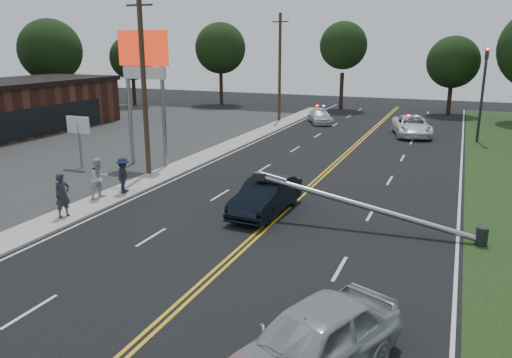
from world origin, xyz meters
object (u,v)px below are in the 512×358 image
at_px(traffic_signal, 483,86).
at_px(utility_pole_mid, 144,85).
at_px(pylon_sign, 144,66).
at_px(bystander_c, 124,175).
at_px(small_sign, 79,129).
at_px(waiting_sedan, 312,342).
at_px(crashed_sedan, 266,196).
at_px(bystander_d, 123,177).
at_px(emergency_a, 412,126).
at_px(bystander_a, 62,195).
at_px(emergency_b, 320,116).
at_px(bystander_b, 99,178).
at_px(utility_pole_far, 280,68).
at_px(fallen_streetlight, 376,209).

distance_m(traffic_signal, utility_pole_mid, 25.12).
height_order(pylon_sign, bystander_c, pylon_sign).
distance_m(small_sign, waiting_sedan, 22.97).
bearing_deg(crashed_sedan, bystander_d, -175.71).
xyz_separation_m(utility_pole_mid, emergency_a, (12.58, 18.82, -4.28)).
bearing_deg(bystander_a, pylon_sign, 25.88).
height_order(bystander_c, bystander_d, bystander_c).
relative_size(traffic_signal, bystander_c, 3.96).
bearing_deg(emergency_b, crashed_sedan, -106.27).
relative_size(traffic_signal, waiting_sedan, 1.40).
relative_size(pylon_sign, waiting_sedan, 1.59).
height_order(crashed_sedan, waiting_sedan, waiting_sedan).
height_order(waiting_sedan, bystander_b, bystander_b).
bearing_deg(small_sign, bystander_d, -32.62).
height_order(pylon_sign, utility_pole_far, utility_pole_far).
height_order(emergency_a, bystander_d, bystander_d).
relative_size(emergency_a, emergency_b, 1.32).
xyz_separation_m(fallen_streetlight, bystander_c, (-12.28, 0.26, 0.09)).
relative_size(emergency_a, bystander_d, 3.64).
distance_m(bystander_b, bystander_c, 1.27).
bearing_deg(bystander_d, small_sign, 43.42).
height_order(crashed_sedan, emergency_a, emergency_a).
height_order(utility_pole_far, emergency_a, utility_pole_far).
bearing_deg(bystander_d, bystander_c, -67.34).
bearing_deg(pylon_sign, emergency_b, 75.63).
distance_m(fallen_streetlight, bystander_a, 13.00).
height_order(bystander_b, bystander_c, bystander_b).
distance_m(utility_pole_mid, bystander_b, 6.33).
xyz_separation_m(crashed_sedan, waiting_sedan, (5.01, -10.10, 0.07)).
bearing_deg(utility_pole_mid, small_sign, 180.00).
relative_size(utility_pole_far, waiting_sedan, 1.99).
bearing_deg(utility_pole_far, fallen_streetlight, -62.76).
distance_m(crashed_sedan, bystander_d, 7.48).
bearing_deg(utility_pole_far, bystander_a, -88.25).
relative_size(pylon_sign, emergency_b, 1.82).
relative_size(emergency_a, bystander_b, 2.96).
distance_m(waiting_sedan, bystander_c, 15.96).
height_order(small_sign, utility_pole_mid, utility_pole_mid).
bearing_deg(utility_pole_far, crashed_sedan, -71.54).
bearing_deg(small_sign, traffic_signal, 38.90).
xyz_separation_m(small_sign, bystander_a, (5.71, -7.65, -1.26)).
height_order(traffic_signal, emergency_b, traffic_signal).
bearing_deg(bystander_b, small_sign, 60.44).
xyz_separation_m(small_sign, utility_pole_mid, (4.80, 0.00, 2.75)).
height_order(traffic_signal, fallen_streetlight, traffic_signal).
bearing_deg(fallen_streetlight, pylon_sign, 157.78).
xyz_separation_m(waiting_sedan, emergency_b, (-9.63, 36.15, -0.22)).
xyz_separation_m(utility_pole_far, bystander_b, (0.58, -26.89, -3.99)).
relative_size(crashed_sedan, bystander_c, 2.68).
xyz_separation_m(emergency_a, emergency_b, (-8.65, 3.62, -0.17)).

